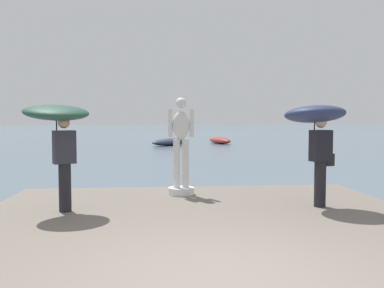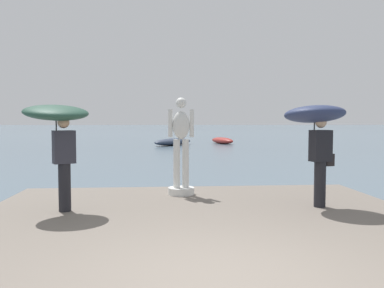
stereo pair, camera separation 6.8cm
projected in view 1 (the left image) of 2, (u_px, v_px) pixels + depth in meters
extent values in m
plane|color=slate|center=(164.00, 140.00, 43.91)|extent=(400.00, 400.00, 0.00)
cube|color=#70665B|center=(212.00, 252.00, 5.61)|extent=(7.91, 9.00, 0.40)
cylinder|color=silver|center=(181.00, 191.00, 8.96)|extent=(0.59, 0.59, 0.16)
cylinder|color=silver|center=(177.00, 164.00, 8.92)|extent=(0.15, 0.15, 1.09)
cylinder|color=silver|center=(186.00, 163.00, 8.94)|extent=(0.15, 0.15, 1.09)
ellipsoid|color=silver|center=(181.00, 125.00, 8.88)|extent=(0.38, 0.26, 0.63)
sphere|color=silver|center=(181.00, 103.00, 8.85)|extent=(0.24, 0.24, 0.24)
cylinder|color=silver|center=(170.00, 123.00, 8.86)|extent=(0.10, 0.10, 0.62)
cylinder|color=silver|center=(192.00, 123.00, 8.90)|extent=(0.10, 0.10, 0.62)
cylinder|color=black|center=(65.00, 188.00, 7.25)|extent=(0.22, 0.22, 0.88)
cube|color=#2D2D38|center=(64.00, 147.00, 7.21)|extent=(0.45, 0.38, 0.60)
sphere|color=tan|center=(64.00, 122.00, 7.19)|extent=(0.21, 0.21, 0.21)
cylinder|color=#262626|center=(57.00, 130.00, 7.17)|extent=(0.02, 0.02, 0.51)
ellipsoid|color=#234738|center=(56.00, 112.00, 7.15)|extent=(1.55, 1.56, 0.41)
cylinder|color=black|center=(320.00, 184.00, 7.66)|extent=(0.22, 0.22, 0.88)
cube|color=black|center=(321.00, 146.00, 7.62)|extent=(0.43, 0.33, 0.60)
sphere|color=beige|center=(321.00, 122.00, 7.59)|extent=(0.21, 0.21, 0.21)
cylinder|color=#262626|center=(314.00, 131.00, 7.60)|extent=(0.02, 0.02, 0.47)
ellipsoid|color=navy|center=(315.00, 114.00, 7.58)|extent=(1.39, 1.41, 0.41)
cube|color=black|center=(329.00, 160.00, 7.73)|extent=(0.20, 0.14, 0.24)
ellipsoid|color=#9E2D28|center=(220.00, 141.00, 36.78)|extent=(2.18, 4.11, 0.58)
ellipsoid|color=#2D384C|center=(171.00, 142.00, 34.22)|extent=(4.07, 4.43, 0.60)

